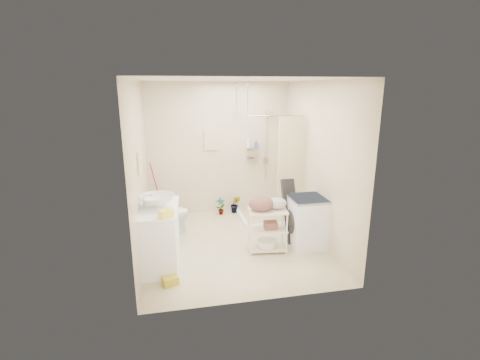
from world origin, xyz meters
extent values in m
plane|color=beige|center=(0.00, 0.00, 0.00)|extent=(3.20, 3.20, 0.00)
cube|color=silver|center=(0.00, 0.00, 2.60)|extent=(2.80, 3.20, 0.04)
cube|color=beige|center=(0.00, 1.60, 1.30)|extent=(2.80, 0.04, 2.60)
cube|color=beige|center=(0.00, -1.60, 1.30)|extent=(2.80, 0.04, 2.60)
cube|color=beige|center=(-1.40, 0.00, 1.30)|extent=(0.04, 3.20, 2.60)
cube|color=beige|center=(1.40, 0.00, 1.30)|extent=(0.04, 3.20, 2.60)
cube|color=white|center=(-1.16, -0.47, 0.44)|extent=(0.62, 1.04, 0.88)
imported|color=silver|center=(-1.16, -0.45, 0.97)|extent=(0.51, 0.51, 0.17)
cube|color=#F9EA42|center=(-1.04, -0.88, 0.93)|extent=(0.22, 0.20, 0.10)
cube|color=gold|center=(-1.03, -1.02, 0.08)|extent=(0.34, 0.30, 0.15)
imported|color=white|center=(-1.04, 0.63, 0.36)|extent=(0.73, 0.44, 0.72)
imported|color=brown|center=(-0.01, 1.38, 0.17)|extent=(0.21, 0.17, 0.34)
imported|color=brown|center=(0.30, 1.44, 0.18)|extent=(0.23, 0.20, 0.36)
cube|color=beige|center=(-0.15, 1.58, 1.50)|extent=(0.28, 0.03, 0.42)
imported|color=silver|center=(0.58, 1.53, 1.44)|extent=(0.12, 0.12, 0.24)
imported|color=#384C99|center=(0.75, 1.50, 1.39)|extent=(0.07, 0.07, 0.15)
cube|color=silver|center=(1.14, -0.29, 0.41)|extent=(0.56, 0.58, 0.82)
camera|label=1|loc=(-0.94, -5.16, 2.50)|focal=26.00mm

